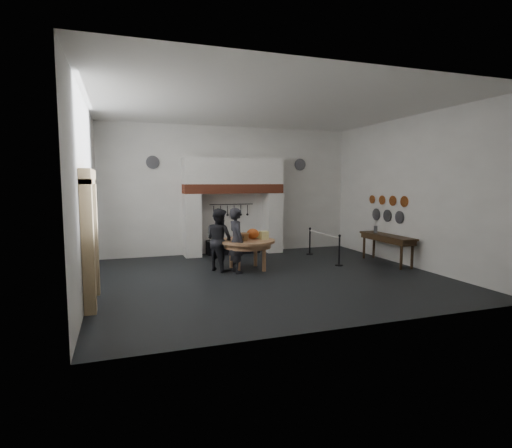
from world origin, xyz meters
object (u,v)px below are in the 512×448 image
object	(u,v)px
visitor_far	(219,240)
barrier_post_near	(339,251)
side_table	(387,236)
barrier_post_far	(310,242)
work_table	(247,241)
iron_range	(233,247)
visitor_near	(236,240)

from	to	relation	value
visitor_far	barrier_post_near	size ratio (longest dim) A/B	2.00
side_table	barrier_post_near	distance (m)	1.65
visitor_far	barrier_post_far	size ratio (longest dim) A/B	2.00
barrier_post_near	barrier_post_far	xyz separation A→B (m)	(0.00, 2.00, 0.00)
barrier_post_far	work_table	bearing A→B (deg)	-150.19
visitor_far	barrier_post_far	bearing A→B (deg)	-96.59
iron_range	visitor_far	size ratio (longest dim) A/B	1.06
side_table	visitor_near	bearing A→B (deg)	176.66
iron_range	visitor_near	xyz separation A→B (m)	(-0.72, -2.94, 0.67)
iron_range	work_table	bearing A→B (deg)	-96.70
work_table	visitor_near	bearing A→B (deg)	-146.46
work_table	side_table	world-z (taller)	side_table
visitor_near	side_table	distance (m)	4.82
iron_range	work_table	xyz separation A→B (m)	(-0.31, -2.67, 0.59)
iron_range	barrier_post_near	world-z (taller)	barrier_post_near
barrier_post_far	visitor_near	bearing A→B (deg)	-149.71
iron_range	side_table	world-z (taller)	side_table
iron_range	barrier_post_far	xyz separation A→B (m)	(2.51, -1.06, 0.20)
visitor_near	side_table	bearing A→B (deg)	-98.42
work_table	side_table	size ratio (longest dim) A/B	0.73
visitor_far	side_table	distance (m)	5.26
visitor_near	iron_range	bearing A→B (deg)	-18.76
work_table	visitor_far	world-z (taller)	visitor_far
visitor_far	barrier_post_near	distance (m)	3.69
iron_range	barrier_post_near	bearing A→B (deg)	-50.62
iron_range	barrier_post_near	size ratio (longest dim) A/B	2.11
side_table	barrier_post_near	xyz separation A→B (m)	(-1.59, 0.16, -0.42)
work_table	barrier_post_far	bearing A→B (deg)	29.81
visitor_far	side_table	size ratio (longest dim) A/B	0.82
barrier_post_far	visitor_far	bearing A→B (deg)	-157.74
barrier_post_near	side_table	bearing A→B (deg)	-5.89
work_table	side_table	bearing A→B (deg)	-7.06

